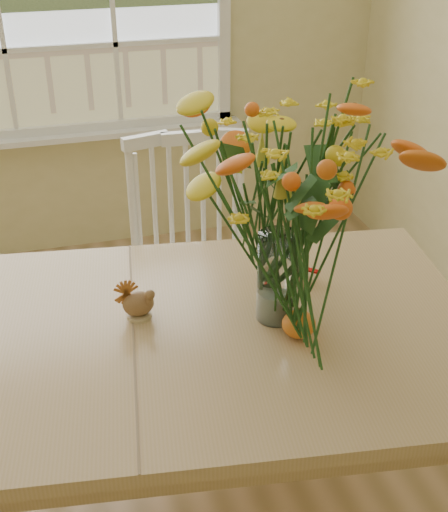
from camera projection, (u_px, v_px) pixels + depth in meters
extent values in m
cube|color=white|center=(18.00, 141.00, 3.59)|extent=(2.42, 0.12, 0.03)
cube|color=tan|center=(226.00, 332.00, 1.97)|extent=(1.59, 1.24, 0.04)
cube|color=tan|center=(226.00, 351.00, 2.00)|extent=(1.46, 1.10, 0.10)
cylinder|color=tan|center=(32.00, 366.00, 2.46)|extent=(0.07, 0.07, 0.75)
cylinder|color=tan|center=(376.00, 336.00, 2.62)|extent=(0.07, 0.07, 0.75)
cube|color=white|center=(197.00, 285.00, 2.71)|extent=(0.51, 0.49, 0.05)
cube|color=white|center=(187.00, 203.00, 2.74)|extent=(0.48, 0.07, 0.55)
cylinder|color=white|center=(160.00, 370.00, 2.66)|extent=(0.04, 0.04, 0.47)
cylinder|color=white|center=(148.00, 319.00, 2.95)|extent=(0.04, 0.04, 0.47)
cylinder|color=white|center=(252.00, 357.00, 2.73)|extent=(0.04, 0.04, 0.47)
cylinder|color=white|center=(232.00, 309.00, 3.02)|extent=(0.04, 0.04, 0.47)
cylinder|color=white|center=(278.00, 277.00, 1.94)|extent=(0.12, 0.12, 0.27)
ellipsoid|color=orange|center=(299.00, 325.00, 1.90)|extent=(0.09, 0.09, 0.07)
cylinder|color=#CCB78C|center=(139.00, 315.00, 2.00)|extent=(0.07, 0.07, 0.01)
ellipsoid|color=brown|center=(138.00, 304.00, 1.98)|extent=(0.09, 0.07, 0.08)
ellipsoid|color=#38160F|center=(291.00, 266.00, 2.19)|extent=(0.08, 0.08, 0.07)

